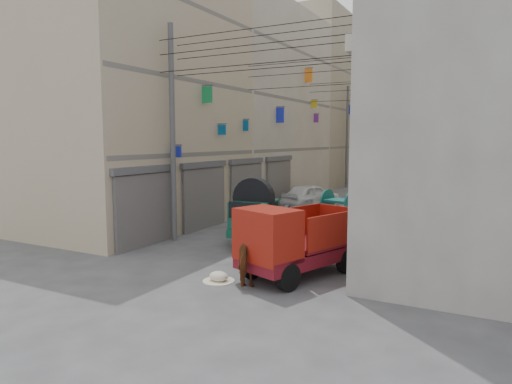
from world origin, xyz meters
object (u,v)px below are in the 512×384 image
Objects in this scene: distant_car_green at (406,171)px; distant_car_grey at (437,176)px; tonga_cart at (302,221)px; distant_car_white at (311,195)px; auto_rickshaw at (254,214)px; horse at (261,253)px; feed_sack at (219,276)px; mini_truck at (290,244)px; second_cart at (339,202)px.

distant_car_grey is at bearing 142.71° from distant_car_green.
tonga_cart is 0.83× the size of distant_car_grey.
distant_car_white is at bearing 90.23° from tonga_cart.
auto_rickshaw is 4.53m from horse.
distant_car_grey reaches higher than feed_sack.
mini_truck is (2.88, -3.28, -0.12)m from auto_rickshaw.
distant_car_green is at bearing 131.00° from distant_car_grey.
mini_truck is at bearing -89.59° from tonga_cart.
feed_sack is at bearing 110.81° from distant_car_green.
mini_truck reaches higher than second_cart.
feed_sack is (1.28, -4.37, -0.96)m from auto_rickshaw.
distant_car_green is (-3.40, 37.14, -0.39)m from mini_truck.
distant_car_grey is (3.01, 28.74, -0.51)m from auto_rickshaw.
distant_car_grey is (0.13, 32.02, -0.38)m from mini_truck.
horse is at bearing -84.85° from distant_car_grey.
second_cart is at bearing -89.66° from distant_car_grey.
mini_truck is 2.31× the size of second_cart.
horse is at bearing 25.56° from feed_sack.
distant_car_white is at bearing 105.73° from distant_car_green.
distant_car_green is at bearing 92.70° from feed_sack.
auto_rickshaw is at bearing -66.76° from horse.
distant_car_white is at bearing 92.42° from auto_rickshaw.
auto_rickshaw is at bearing 109.00° from distant_car_green.
mini_truck is 1.10× the size of distant_car_grey.
distant_car_green is at bearing 106.70° from second_cart.
tonga_cart is at bearing 128.65° from mini_truck.
tonga_cart is 0.77× the size of distant_car_white.
feed_sack is 0.14× the size of distant_car_white.
horse reaches higher than feed_sack.
horse reaches higher than second_cart.
second_cart is at bearing 74.80° from tonga_cart.
distant_car_grey is 0.90× the size of distant_car_green.
horse is 37.85m from distant_car_green.
horse is (-0.58, -0.61, -0.17)m from mini_truck.
horse is at bearing -96.77° from tonga_cart.
auto_rickshaw is 4.36m from mini_truck.
feed_sack is 1.31m from horse.
auto_rickshaw is 4.66m from feed_sack.
auto_rickshaw is 0.76× the size of distant_car_grey.
horse is 0.47× the size of distant_car_green.
second_cart reaches higher than distant_car_grey.
feed_sack is 0.13× the size of distant_car_green.
horse is 14.14m from distant_car_white.
tonga_cart reaches higher than feed_sack.
second_cart is (-2.10, 10.95, -0.29)m from mini_truck.
mini_truck reaches higher than distant_car_green.
auto_rickshaw is 1.43× the size of horse.
auto_rickshaw is 0.69× the size of mini_truck.
auto_rickshaw reaches higher than tonga_cart.
distant_car_white is (-2.81, 14.10, 0.52)m from feed_sack.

